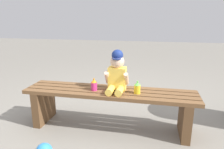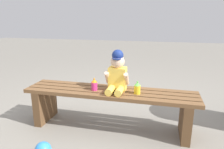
{
  "view_description": "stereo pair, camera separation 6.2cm",
  "coord_description": "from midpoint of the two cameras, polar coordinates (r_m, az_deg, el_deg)",
  "views": [
    {
      "loc": [
        0.41,
        -1.88,
        1.11
      ],
      "look_at": [
        0.03,
        -0.05,
        0.59
      ],
      "focal_mm": 33.05,
      "sensor_mm": 36.0,
      "label": 1
    },
    {
      "loc": [
        0.47,
        -1.87,
        1.11
      ],
      "look_at": [
        0.03,
        -0.05,
        0.59
      ],
      "focal_mm": 33.05,
      "sensor_mm": 36.0,
      "label": 2
    }
  ],
  "objects": [
    {
      "name": "sippy_cup_left",
      "position": [
        2.05,
        -5.86,
        -2.83
      ],
      "size": [
        0.06,
        0.06,
        0.12
      ],
      "color": "#E5337F",
      "rests_on": "park_bench"
    },
    {
      "name": "sippy_cup_right",
      "position": [
        1.97,
        6.11,
        -3.63
      ],
      "size": [
        0.06,
        0.06,
        0.12
      ],
      "color": "yellow",
      "rests_on": "park_bench"
    },
    {
      "name": "child_figure",
      "position": [
        2.0,
        0.5,
        0.38
      ],
      "size": [
        0.23,
        0.27,
        0.4
      ],
      "color": "#F2C64C",
      "rests_on": "park_bench"
    },
    {
      "name": "ground_plane",
      "position": [
        2.23,
        -1.46,
        -14.35
      ],
      "size": [
        16.0,
        16.0,
        0.0
      ],
      "primitive_type": "plane",
      "color": "gray"
    },
    {
      "name": "park_bench",
      "position": [
        2.1,
        -1.51,
        -7.64
      ],
      "size": [
        1.71,
        0.36,
        0.41
      ],
      "color": "brown",
      "rests_on": "ground_plane"
    }
  ]
}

